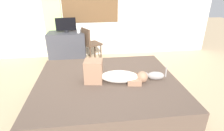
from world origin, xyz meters
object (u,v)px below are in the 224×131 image
desk (68,47)px  cup (78,31)px  tv_monitor (66,25)px  cat (154,75)px  bed (107,93)px  chair_by_desk (90,42)px  person_lying (113,75)px

desk → cup: (0.31, -0.11, 0.41)m
desk → tv_monitor: size_ratio=1.87×
cat → cup: size_ratio=4.38×
bed → chair_by_desk: size_ratio=2.57×
person_lying → cup: cup is taller
desk → chair_by_desk: 0.60m
person_lying → bed: bearing=143.8°
tv_monitor → cup: 0.34m
bed → cat: size_ratio=6.21×
bed → tv_monitor: (-0.79, 2.04, 0.70)m
person_lying → cup: size_ratio=11.60×
person_lying → tv_monitor: size_ratio=1.96×
cat → tv_monitor: (-1.51, 2.11, 0.40)m
bed → desk: 2.20m
bed → cup: size_ratio=27.20×
bed → desk: desk is taller
desk → tv_monitor: tv_monitor is taller
chair_by_desk → cup: bearing=168.2°
person_lying → tv_monitor: 2.30m
bed → tv_monitor: bearing=111.1°
person_lying → cup: (-0.57, 1.99, 0.21)m
bed → chair_by_desk: (-0.24, 1.88, 0.28)m
bed → cat: (0.72, -0.07, 0.30)m
cup → chair_by_desk: (0.26, -0.05, -0.27)m
cup → bed: bearing=-75.7°
cat → chair_by_desk: chair_by_desk is taller
desk → cup: cup is taller
cat → desk: desk is taller
cat → tv_monitor: tv_monitor is taller
tv_monitor → cup: tv_monitor is taller
tv_monitor → chair_by_desk: 0.71m
person_lying → cat: size_ratio=2.65×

